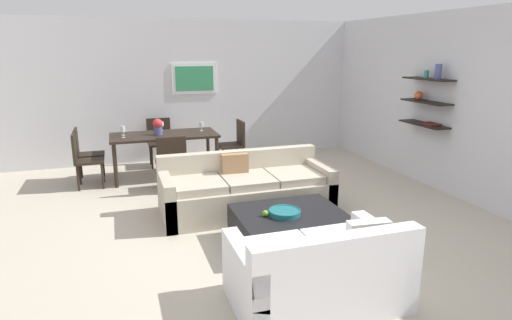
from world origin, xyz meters
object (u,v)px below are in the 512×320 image
wine_glass_left_far (123,129)px  wine_glass_right_far (201,125)px  dining_chair_left_far (85,151)px  dining_chair_foot (171,160)px  sofa_beige (246,191)px  dining_chair_left_near (83,156)px  decorative_bowl (285,212)px  loveseat_white (319,273)px  wine_glass_head (161,124)px  centerpiece_vase (158,126)px  apple_on_coffee_table (265,213)px  wine_glass_left_near (123,129)px  dining_table (164,138)px  dining_chair_right_far (235,141)px  coffee_table (289,228)px  dining_chair_head (160,139)px

wine_glass_left_far → wine_glass_right_far: bearing=0.0°
dining_chair_left_far → dining_chair_foot: bearing=-38.3°
sofa_beige → dining_chair_left_near: 2.81m
decorative_bowl → dining_chair_left_far: bearing=123.4°
loveseat_white → wine_glass_head: size_ratio=9.49×
dining_chair_foot → dining_chair_left_near: (-1.29, 0.64, 0.00)m
centerpiece_vase → wine_glass_right_far: bearing=10.4°
apple_on_coffee_table → dining_chair_foot: dining_chair_foot is taller
loveseat_white → wine_glass_left_far: (-1.46, 4.40, 0.56)m
loveseat_white → wine_glass_left_near: bearing=109.2°
apple_on_coffee_table → wine_glass_right_far: wine_glass_right_far is taller
dining_table → wine_glass_head: (-0.00, 0.36, 0.18)m
dining_table → decorative_bowl: bearing=-73.7°
dining_table → wine_glass_head: size_ratio=11.57×
apple_on_coffee_table → dining_chair_foot: (-0.71, 2.32, 0.09)m
sofa_beige → wine_glass_left_far: size_ratio=15.40×
dining_chair_right_far → dining_chair_left_far: bearing=180.0°
dining_chair_right_far → dining_chair_left_near: same height
wine_glass_left_far → dining_chair_left_near: bearing=-154.9°
decorative_bowl → dining_chair_right_far: bearing=83.9°
dining_chair_right_far → centerpiece_vase: (-1.39, -0.23, 0.39)m
wine_glass_right_far → wine_glass_left_far: bearing=180.0°
coffee_table → dining_table: bearing=108.0°
loveseat_white → wine_glass_left_near: size_ratio=7.51×
dining_chair_left_near → wine_glass_left_near: (0.63, 0.09, 0.38)m
dining_chair_head → apple_on_coffee_table: bearing=-79.9°
apple_on_coffee_table → wine_glass_left_near: bearing=114.2°
decorative_bowl → dining_chair_left_far: size_ratio=0.40×
dining_chair_foot → centerpiece_vase: size_ratio=3.24×
loveseat_white → dining_table: bearing=100.5°
dining_chair_left_far → wine_glass_left_near: (0.63, -0.29, 0.38)m
sofa_beige → dining_chair_right_far: 2.26m
sofa_beige → loveseat_white: bearing=-91.0°
dining_chair_left_near → wine_glass_right_far: size_ratio=5.79×
loveseat_white → decorative_bowl: 1.14m
dining_chair_left_near → dining_chair_foot: bearing=-26.4°
wine_glass_left_near → wine_glass_head: wine_glass_left_near is taller
decorative_bowl → dining_chair_left_near: (-2.22, 2.99, 0.09)m
dining_chair_head → wine_glass_head: size_ratio=5.76×
coffee_table → dining_chair_right_far: 3.33m
decorative_bowl → wine_glass_right_far: size_ratio=2.33×
dining_chair_head → wine_glass_left_near: bearing=-125.3°
dining_table → dining_chair_head: (0.00, 0.83, -0.17)m
dining_chair_left_far → dining_chair_foot: size_ratio=1.00×
dining_chair_left_far → wine_glass_head: (1.29, 0.17, 0.36)m
dining_table → dining_chair_left_near: 1.32m
centerpiece_vase → dining_chair_foot: bearing=-82.9°
apple_on_coffee_table → dining_table: bearing=102.7°
dining_table → wine_glass_left_far: bearing=171.0°
dining_chair_head → sofa_beige: bearing=-73.6°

